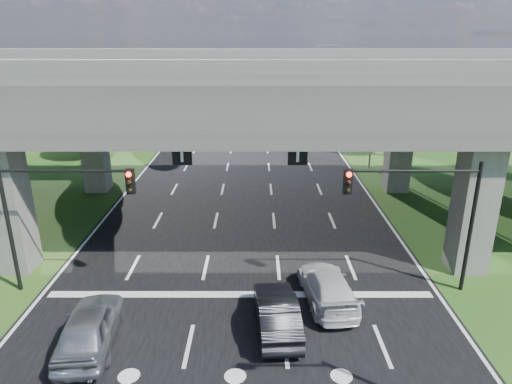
{
  "coord_description": "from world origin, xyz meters",
  "views": [
    {
      "loc": [
        0.72,
        -14.11,
        10.98
      ],
      "look_at": [
        0.7,
        7.96,
        3.3
      ],
      "focal_mm": 32.0,
      "sensor_mm": 36.0,
      "label": 1
    }
  ],
  "objects_px": {
    "streetlight_far": "(370,99)",
    "car_white": "(327,287)",
    "car_silver": "(90,327)",
    "signal_right": "(424,203)",
    "car_dark": "(277,312)",
    "signal_left": "(55,203)",
    "streetlight_beyond": "(337,80)"
  },
  "relations": [
    {
      "from": "streetlight_far",
      "to": "car_white",
      "type": "xyz_separation_m",
      "value": [
        -6.33,
        -21.0,
        -5.13
      ]
    },
    {
      "from": "car_silver",
      "to": "streetlight_far",
      "type": "bearing_deg",
      "value": -128.85
    },
    {
      "from": "signal_right",
      "to": "car_white",
      "type": "xyz_separation_m",
      "value": [
        -4.06,
        -0.94,
        -3.47
      ]
    },
    {
      "from": "car_dark",
      "to": "streetlight_far",
      "type": "bearing_deg",
      "value": -114.7
    },
    {
      "from": "car_dark",
      "to": "signal_left",
      "type": "bearing_deg",
      "value": -21.38
    },
    {
      "from": "signal_right",
      "to": "car_white",
      "type": "relative_size",
      "value": 1.26
    },
    {
      "from": "car_white",
      "to": "streetlight_beyond",
      "type": "bearing_deg",
      "value": -105.68
    },
    {
      "from": "streetlight_beyond",
      "to": "signal_right",
      "type": "bearing_deg",
      "value": -93.61
    },
    {
      "from": "signal_right",
      "to": "streetlight_far",
      "type": "xyz_separation_m",
      "value": [
        2.27,
        20.06,
        1.66
      ]
    },
    {
      "from": "signal_right",
      "to": "signal_left",
      "type": "height_order",
      "value": "same"
    },
    {
      "from": "streetlight_far",
      "to": "car_white",
      "type": "distance_m",
      "value": 22.53
    },
    {
      "from": "car_silver",
      "to": "car_white",
      "type": "distance_m",
      "value": 9.63
    },
    {
      "from": "signal_right",
      "to": "signal_left",
      "type": "bearing_deg",
      "value": 180.0
    },
    {
      "from": "car_dark",
      "to": "car_white",
      "type": "relative_size",
      "value": 0.93
    },
    {
      "from": "car_silver",
      "to": "car_white",
      "type": "xyz_separation_m",
      "value": [
        9.16,
        2.96,
        -0.1
      ]
    },
    {
      "from": "signal_right",
      "to": "car_silver",
      "type": "bearing_deg",
      "value": -163.56
    },
    {
      "from": "signal_right",
      "to": "car_dark",
      "type": "height_order",
      "value": "signal_right"
    },
    {
      "from": "streetlight_beyond",
      "to": "car_white",
      "type": "xyz_separation_m",
      "value": [
        -6.33,
        -37.0,
        -5.13
      ]
    },
    {
      "from": "signal_right",
      "to": "car_silver",
      "type": "distance_m",
      "value": 14.19
    },
    {
      "from": "streetlight_beyond",
      "to": "streetlight_far",
      "type": "bearing_deg",
      "value": -90.0
    },
    {
      "from": "streetlight_far",
      "to": "car_dark",
      "type": "relative_size",
      "value": 2.27
    },
    {
      "from": "car_dark",
      "to": "streetlight_beyond",
      "type": "bearing_deg",
      "value": -106.61
    },
    {
      "from": "car_white",
      "to": "car_dark",
      "type": "bearing_deg",
      "value": 34.84
    },
    {
      "from": "streetlight_beyond",
      "to": "car_dark",
      "type": "distance_m",
      "value": 40.21
    },
    {
      "from": "signal_left",
      "to": "streetlight_far",
      "type": "relative_size",
      "value": 0.6
    },
    {
      "from": "streetlight_far",
      "to": "car_silver",
      "type": "xyz_separation_m",
      "value": [
        -15.5,
        -23.96,
        -5.03
      ]
    },
    {
      "from": "car_white",
      "to": "car_silver",
      "type": "bearing_deg",
      "value": 11.93
    },
    {
      "from": "streetlight_far",
      "to": "car_white",
      "type": "height_order",
      "value": "streetlight_far"
    },
    {
      "from": "signal_right",
      "to": "signal_left",
      "type": "relative_size",
      "value": 1.0
    },
    {
      "from": "signal_left",
      "to": "car_dark",
      "type": "bearing_deg",
      "value": -17.2
    },
    {
      "from": "streetlight_far",
      "to": "car_dark",
      "type": "xyz_separation_m",
      "value": [
        -8.59,
        -22.95,
        -5.09
      ]
    },
    {
      "from": "signal_left",
      "to": "streetlight_beyond",
      "type": "xyz_separation_m",
      "value": [
        17.92,
        36.06,
        1.66
      ]
    }
  ]
}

